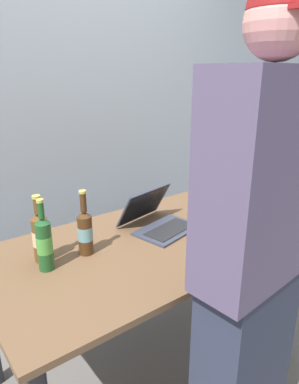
{
  "coord_description": "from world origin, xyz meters",
  "views": [
    {
      "loc": [
        -0.89,
        -1.21,
        1.52
      ],
      "look_at": [
        0.04,
        0.0,
        0.99
      ],
      "focal_mm": 32.5,
      "sensor_mm": 36.0,
      "label": 1
    }
  ],
  "objects_px": {
    "laptop": "(158,219)",
    "coffee_mug": "(224,240)",
    "beer_bottle_brown": "(44,243)",
    "person_figure": "(253,266)",
    "beer_bottle_green": "(40,236)",
    "beer_bottle_dark": "(85,231)"
  },
  "relations": [
    {
      "from": "laptop",
      "to": "beer_bottle_green",
      "type": "xyz_separation_m",
      "value": [
        -0.61,
        0.04,
        0.07
      ]
    },
    {
      "from": "beer_bottle_brown",
      "to": "coffee_mug",
      "type": "xyz_separation_m",
      "value": [
        0.71,
        -0.33,
        -0.07
      ]
    },
    {
      "from": "laptop",
      "to": "coffee_mug",
      "type": "relative_size",
      "value": 3.41
    },
    {
      "from": "beer_bottle_green",
      "to": "laptop",
      "type": "bearing_deg",
      "value": -4.01
    },
    {
      "from": "person_figure",
      "to": "beer_bottle_green",
      "type": "bearing_deg",
      "value": 121.64
    },
    {
      "from": "beer_bottle_green",
      "to": "coffee_mug",
      "type": "relative_size",
      "value": 2.66
    },
    {
      "from": "person_figure",
      "to": "coffee_mug",
      "type": "height_order",
      "value": "person_figure"
    },
    {
      "from": "laptop",
      "to": "beer_bottle_brown",
      "type": "height_order",
      "value": "beer_bottle_brown"
    },
    {
      "from": "beer_bottle_green",
      "to": "coffee_mug",
      "type": "distance_m",
      "value": 0.82
    },
    {
      "from": "laptop",
      "to": "coffee_mug",
      "type": "bearing_deg",
      "value": -76.5
    },
    {
      "from": "beer_bottle_green",
      "to": "person_figure",
      "type": "xyz_separation_m",
      "value": [
        0.46,
        -0.74,
        0.04
      ]
    },
    {
      "from": "laptop",
      "to": "beer_bottle_green",
      "type": "distance_m",
      "value": 0.62
    },
    {
      "from": "beer_bottle_brown",
      "to": "person_figure",
      "type": "distance_m",
      "value": 0.81
    },
    {
      "from": "beer_bottle_brown",
      "to": "laptop",
      "type": "bearing_deg",
      "value": 3.41
    },
    {
      "from": "laptop",
      "to": "beer_bottle_brown",
      "type": "bearing_deg",
      "value": -176.59
    },
    {
      "from": "beer_bottle_green",
      "to": "person_figure",
      "type": "distance_m",
      "value": 0.87
    },
    {
      "from": "beer_bottle_dark",
      "to": "person_figure",
      "type": "xyz_separation_m",
      "value": [
        0.28,
        -0.68,
        0.05
      ]
    },
    {
      "from": "beer_bottle_dark",
      "to": "person_figure",
      "type": "relative_size",
      "value": 0.17
    },
    {
      "from": "beer_bottle_green",
      "to": "beer_bottle_dark",
      "type": "bearing_deg",
      "value": -18.53
    },
    {
      "from": "beer_bottle_brown",
      "to": "person_figure",
      "type": "xyz_separation_m",
      "value": [
        0.47,
        -0.66,
        0.04
      ]
    },
    {
      "from": "beer_bottle_green",
      "to": "beer_bottle_brown",
      "type": "bearing_deg",
      "value": -99.6
    },
    {
      "from": "beer_bottle_dark",
      "to": "person_figure",
      "type": "bearing_deg",
      "value": -67.85
    }
  ]
}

